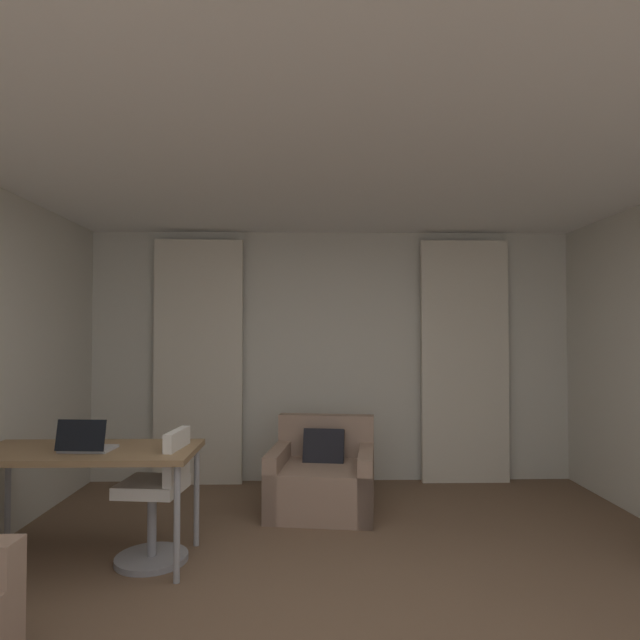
% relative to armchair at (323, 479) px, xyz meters
% --- Properties ---
extents(wall_window, '(5.12, 0.06, 2.60)m').
position_rel_armchair_xyz_m(wall_window, '(0.12, 0.96, 1.04)').
color(wall_window, beige).
rests_on(wall_window, ground).
extents(ceiling, '(5.12, 6.12, 0.06)m').
position_rel_armchair_xyz_m(ceiling, '(0.12, -2.07, 2.37)').
color(ceiling, white).
rests_on(ceiling, wall_left).
extents(curtain_left_panel, '(0.90, 0.06, 2.50)m').
position_rel_armchair_xyz_m(curtain_left_panel, '(-1.25, 0.83, 0.99)').
color(curtain_left_panel, beige).
rests_on(curtain_left_panel, ground).
extents(curtain_right_panel, '(0.90, 0.06, 2.50)m').
position_rel_armchair_xyz_m(curtain_right_panel, '(1.50, 0.83, 0.99)').
color(curtain_right_panel, beige).
rests_on(curtain_right_panel, ground).
extents(armchair, '(0.98, 0.94, 0.78)m').
position_rel_armchair_xyz_m(armchair, '(0.00, 0.00, 0.00)').
color(armchair, '#997A66').
rests_on(armchair, ground).
extents(desk, '(1.45, 0.68, 0.76)m').
position_rel_armchair_xyz_m(desk, '(-1.61, -1.05, 0.43)').
color(desk, olive).
rests_on(desk, ground).
extents(desk_chair, '(0.48, 0.48, 0.88)m').
position_rel_armchair_xyz_m(desk_chair, '(-1.14, -1.03, 0.13)').
color(desk_chair, gray).
rests_on(desk_chair, ground).
extents(laptop, '(0.34, 0.27, 0.22)m').
position_rel_armchair_xyz_m(laptop, '(-1.58, -1.12, 0.54)').
color(laptop, '#ADADB2').
rests_on(laptop, desk).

